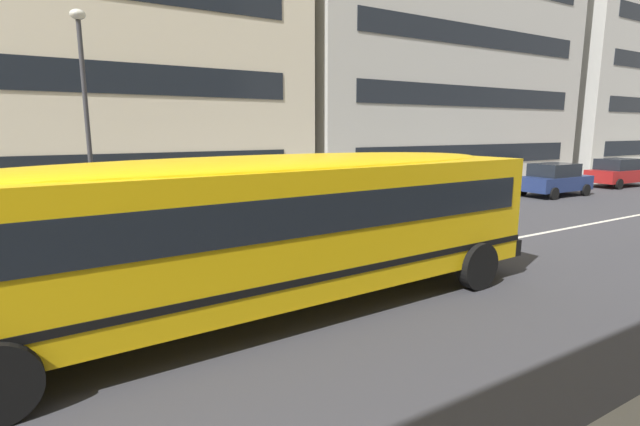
# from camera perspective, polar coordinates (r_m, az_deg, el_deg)

# --- Properties ---
(ground_plane) EXTENTS (400.00, 400.00, 0.00)m
(ground_plane) POSITION_cam_1_polar(r_m,az_deg,el_deg) (11.95, 7.88, -6.08)
(ground_plane) COLOR #38383D
(sidewalk_far) EXTENTS (120.00, 3.00, 0.01)m
(sidewalk_far) POSITION_cam_1_polar(r_m,az_deg,el_deg) (18.54, -7.60, -0.19)
(sidewalk_far) COLOR gray
(sidewalk_far) RESTS_ON ground_plane
(lane_centreline) EXTENTS (110.00, 0.16, 0.01)m
(lane_centreline) POSITION_cam_1_polar(r_m,az_deg,el_deg) (11.94, 7.88, -6.07)
(lane_centreline) COLOR silver
(lane_centreline) RESTS_ON ground_plane
(school_bus) EXTENTS (13.00, 3.11, 2.89)m
(school_bus) POSITION_cam_1_polar(r_m,az_deg,el_deg) (8.27, -7.52, -1.16)
(school_bus) COLOR yellow
(school_bus) RESTS_ON ground_plane
(parked_car_dark_blue_past_driveway) EXTENTS (3.94, 1.95, 1.64)m
(parked_car_dark_blue_past_driveway) POSITION_cam_1_polar(r_m,az_deg,el_deg) (26.31, 26.83, 3.72)
(parked_car_dark_blue_past_driveway) COLOR navy
(parked_car_dark_blue_past_driveway) RESTS_ON ground_plane
(parked_car_grey_by_hydrant) EXTENTS (3.98, 2.04, 1.64)m
(parked_car_grey_by_hydrant) POSITION_cam_1_polar(r_m,az_deg,el_deg) (19.83, 13.55, 2.75)
(parked_car_grey_by_hydrant) COLOR gray
(parked_car_grey_by_hydrant) RESTS_ON ground_plane
(parked_car_red_end_of_row) EXTENTS (3.99, 2.06, 1.64)m
(parked_car_red_end_of_row) POSITION_cam_1_polar(r_m,az_deg,el_deg) (32.45, 32.69, 4.23)
(parked_car_red_end_of_row) COLOR maroon
(parked_car_red_end_of_row) RESTS_ON ground_plane
(street_lamp) EXTENTS (0.44, 0.44, 6.80)m
(street_lamp) POSITION_cam_1_polar(r_m,az_deg,el_deg) (16.11, -26.89, 12.65)
(street_lamp) COLOR #38383D
(street_lamp) RESTS_ON ground_plane
(apartment_block_far_left) EXTENTS (19.92, 9.21, 13.30)m
(apartment_block_far_left) POSITION_cam_1_polar(r_m,az_deg,el_deg) (23.05, -30.32, 17.17)
(apartment_block_far_left) COLOR beige
(apartment_block_far_left) RESTS_ON ground_plane
(apartment_block_far_centre) EXTENTS (19.75, 11.97, 16.50)m
(apartment_block_far_centre) POSITION_cam_1_polar(r_m,az_deg,el_deg) (32.62, 10.62, 18.75)
(apartment_block_far_centre) COLOR #B7B7B2
(apartment_block_far_centre) RESTS_ON ground_plane
(apartment_block_far_right) EXTENTS (19.90, 12.70, 19.70)m
(apartment_block_far_right) POSITION_cam_1_polar(r_m,az_deg,el_deg) (50.33, 30.36, 16.35)
(apartment_block_far_right) COLOR #B7B7B2
(apartment_block_far_right) RESTS_ON ground_plane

